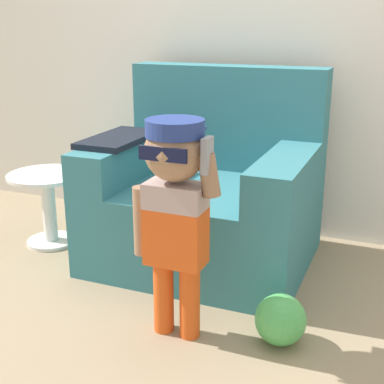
% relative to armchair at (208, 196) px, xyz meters
% --- Properties ---
extents(ground_plane, '(10.00, 10.00, 0.00)m').
position_rel_armchair_xyz_m(ground_plane, '(0.17, -0.09, -0.34)').
color(ground_plane, '#998466').
extents(wall_back, '(10.00, 0.05, 2.60)m').
position_rel_armchair_xyz_m(wall_back, '(0.17, 0.53, 0.96)').
color(wall_back, silver).
rests_on(wall_back, ground_plane).
extents(armchair, '(1.09, 0.89, 0.98)m').
position_rel_armchair_xyz_m(armchair, '(0.00, 0.00, 0.00)').
color(armchair, teal).
rests_on(armchair, ground_plane).
extents(person_child, '(0.36, 0.27, 0.87)m').
position_rel_armchair_xyz_m(person_child, '(0.15, -0.75, 0.24)').
color(person_child, '#E05119').
rests_on(person_child, ground_plane).
extents(side_table, '(0.42, 0.42, 0.41)m').
position_rel_armchair_xyz_m(side_table, '(-0.88, -0.18, -0.09)').
color(side_table, white).
rests_on(side_table, ground_plane).
extents(toy_ball, '(0.20, 0.20, 0.20)m').
position_rel_armchair_xyz_m(toy_ball, '(0.56, -0.66, -0.24)').
color(toy_ball, '#4CB256').
rests_on(toy_ball, ground_plane).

